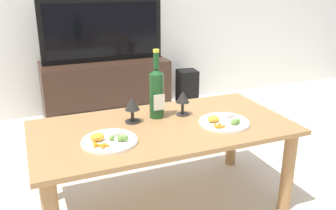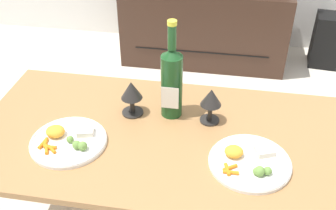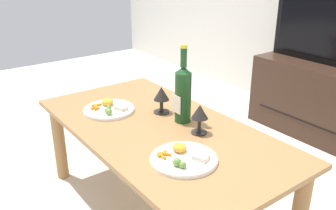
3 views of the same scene
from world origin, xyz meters
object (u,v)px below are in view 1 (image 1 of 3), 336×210
Objects in this scene: dining_table at (163,139)px; dinner_plate_right at (224,122)px; tv_screen at (103,30)px; dinner_plate_left at (109,140)px; floor_speaker at (187,88)px; goblet_left at (132,105)px; wine_bottle at (157,91)px; tv_stand at (106,90)px; goblet_right at (183,98)px.

dinner_plate_right is (0.31, -0.10, 0.09)m from dining_table.
tv_screen is 3.96× the size of dinner_plate_left.
tv_screen is 1.67m from dinner_plate_left.
dinner_plate_right reaches higher than floor_speaker.
wine_bottle is at bearing 8.32° from goblet_left.
dinner_plate_left is at bearing -102.18° from tv_stand.
goblet_left is at bearing 154.61° from dinner_plate_right.
dinner_plate_left is (-0.33, -0.23, -0.14)m from wine_bottle.
goblet_right is 0.53m from dinner_plate_left.
goblet_right is (-0.71, -1.44, 0.41)m from floor_speaker.
dinner_plate_right is (0.28, -1.61, 0.24)m from tv_stand.
goblet_right is at bearing -0.00° from goblet_left.
wine_bottle reaches higher than dinner_plate_left.
tv_screen reaches higher than dinner_plate_right.
goblet_left is at bearing 49.25° from dinner_plate_left.
goblet_right reaches higher than dining_table.
dining_table is 0.27m from wine_bottle.
goblet_right reaches higher than tv_stand.
tv_stand is at bearing 100.00° from dinner_plate_right.
dinner_plate_left is 0.63m from dinner_plate_right.
tv_stand reaches higher than dining_table.
tv_screen is 2.92× the size of floor_speaker.
tv_screen reaches higher than dinner_plate_left.
dinner_plate_right is (0.45, -0.21, -0.08)m from goblet_left.
dining_table reaches higher than floor_speaker.
wine_bottle is 1.43× the size of dinner_plate_left.
dining_table is 1.56m from tv_screen.
floor_speaker is 1.78m from dinner_plate_right.
tv_screen reaches higher than dining_table.
dining_table is at bearing -96.32° from wine_bottle.
goblet_right is at bearing -8.32° from wine_bottle.
tv_stand is 7.85× the size of goblet_left.
dinner_plate_left is (-0.35, -1.61, 0.24)m from tv_stand.
wine_bottle is 1.41× the size of dinner_plate_right.
wine_bottle is (0.01, 0.13, 0.23)m from dining_table.
goblet_right is at bearing 23.72° from dinner_plate_left.
tv_stand is at bearing 77.82° from dinner_plate_left.
tv_stand is 7.86× the size of goblet_right.
dinner_plate_left is (-0.35, -1.60, -0.30)m from tv_screen.
goblet_left is 0.50m from dinner_plate_right.
goblet_right reaches higher than floor_speaker.
tv_stand is 4.13× the size of dinner_plate_left.
floor_speaker is 0.95× the size of wine_bottle.
wine_bottle is at bearing 141.85° from dinner_plate_right.
dinner_plate_right is (0.28, -1.61, -0.30)m from tv_screen.
goblet_left is (-0.13, 0.11, 0.18)m from dining_table.
goblet_left reaches higher than floor_speaker.
wine_bottle reaches higher than goblet_left.
goblet_left is (-0.16, -1.39, -0.22)m from tv_screen.
tv_stand is at bearing 95.50° from goblet_right.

